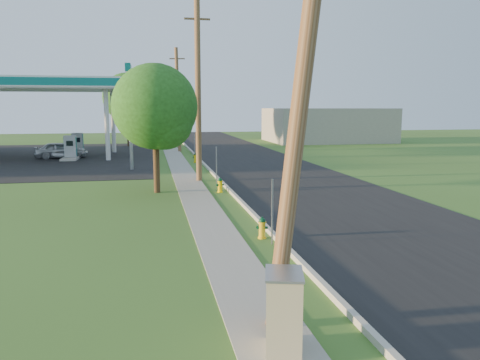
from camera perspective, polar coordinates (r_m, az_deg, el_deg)
name	(u,v)px	position (r m, az deg, el deg)	size (l,w,h in m)	color
ground_plane	(311,300)	(10.48, 8.64, -14.30)	(140.00, 140.00, 0.00)	#385A22
road	(332,201)	(21.00, 11.09, -2.57)	(8.00, 120.00, 0.02)	black
curb	(243,203)	(19.85, 0.32, -2.87)	(0.15, 120.00, 0.15)	#A9A69B
sidewalk	(202,206)	(19.60, -4.71, -3.23)	(1.50, 120.00, 0.03)	gray
utility_pole_near	(304,67)	(8.53, 7.81, 13.48)	(1.40, 0.32, 9.48)	brown
utility_pole_mid	(198,92)	(26.21, -5.13, 10.66)	(1.40, 0.32, 9.80)	brown
utility_pole_far	(178,100)	(44.15, -7.57, 9.67)	(1.40, 0.32, 9.50)	brown
sign_post_near	(272,212)	(14.07, 3.96, -3.91)	(0.05, 0.04, 2.00)	gray
sign_post_mid	(217,165)	(25.50, -2.88, 1.84)	(0.05, 0.04, 2.00)	gray
sign_post_far	(195,147)	(37.55, -5.52, 4.06)	(0.05, 0.04, 2.00)	gray
gas_canopy	(12,85)	(42.46, -26.01, 10.38)	(18.18, 9.18, 6.40)	silver
fuel_pump_ne	(71,150)	(39.69, -19.95, 3.42)	(1.20, 3.20, 1.90)	#A9A69B
fuel_pump_se	(78,146)	(43.63, -19.15, 3.90)	(1.20, 3.20, 1.90)	#A9A69B
price_pylon	(129,87)	(31.61, -13.38, 11.01)	(0.34, 2.04, 6.85)	gray
distant_building	(327,125)	(58.14, 10.59, 6.61)	(14.00, 10.00, 4.00)	gray
tree_verge	(157,110)	(22.75, -10.07, 8.38)	(4.08, 4.08, 6.18)	#3A2513
tree_lot	(128,99)	(51.22, -13.48, 9.57)	(5.09, 5.09, 7.72)	#3A2513
hydrant_near	(262,228)	(14.83, 2.71, -5.84)	(0.36, 0.32, 0.70)	gold
hydrant_mid	(220,185)	(22.79, -2.45, -0.62)	(0.38, 0.34, 0.74)	yellow
hydrant_far	(195,158)	(35.32, -5.48, 2.72)	(0.38, 0.34, 0.74)	yellow
utility_cabinet	(284,312)	(8.16, 5.34, -15.78)	(0.81, 0.95, 1.41)	tan
car_silver	(61,150)	(40.77, -21.00, 3.43)	(1.60, 3.97, 1.35)	#B2B4B9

